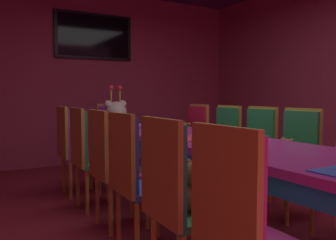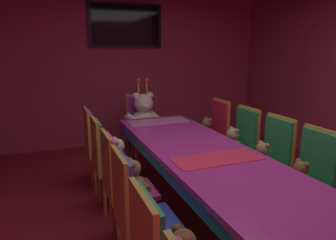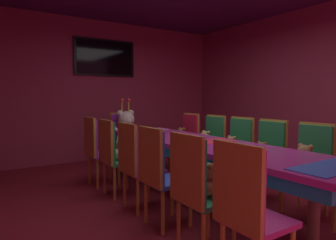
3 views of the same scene
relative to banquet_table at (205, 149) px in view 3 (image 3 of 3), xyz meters
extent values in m
plane|color=maroon|center=(0.00, 0.00, -0.66)|extent=(7.90, 7.90, 0.00)
cube|color=#99334C|center=(0.00, 3.20, 0.74)|extent=(5.20, 0.12, 2.80)
cube|color=#99334C|center=(2.60, 0.00, 0.74)|extent=(0.12, 6.40, 2.80)
cube|color=#B22D8C|center=(0.00, 0.00, 0.06)|extent=(0.90, 3.52, 0.05)
cube|color=teal|center=(0.00, 0.00, -0.02)|extent=(0.88, 3.45, 0.10)
cylinder|color=#4C3826|center=(0.38, 1.58, -0.31)|extent=(0.07, 0.07, 0.69)
cylinder|color=#4C3826|center=(-0.38, 1.58, -0.31)|extent=(0.07, 0.07, 0.69)
cylinder|color=#4C3826|center=(-0.38, -1.58, -0.31)|extent=(0.07, 0.07, 0.69)
cube|color=blue|center=(0.00, -1.50, 0.09)|extent=(0.77, 0.32, 0.01)
cube|color=#E52D4C|center=(0.00, 0.00, 0.09)|extent=(0.77, 0.32, 0.01)
cube|color=pink|center=(0.00, 1.50, 0.09)|extent=(0.77, 0.32, 0.01)
cube|color=#CC338C|center=(-0.71, -1.38, -0.22)|extent=(0.40, 0.40, 0.04)
cube|color=#CC338C|center=(-0.89, -1.38, 0.05)|extent=(0.05, 0.38, 0.50)
cube|color=gold|center=(-0.91, -1.38, 0.05)|extent=(0.03, 0.41, 0.55)
cylinder|color=gold|center=(-0.55, -1.22, -0.45)|extent=(0.04, 0.04, 0.42)
cube|color=#268C4C|center=(-0.71, -0.86, -0.22)|extent=(0.40, 0.40, 0.04)
cube|color=#268C4C|center=(-0.89, -0.86, 0.05)|extent=(0.05, 0.38, 0.50)
cube|color=gold|center=(-0.91, -0.86, 0.05)|extent=(0.03, 0.41, 0.55)
cylinder|color=gold|center=(-0.55, -0.70, -0.45)|extent=(0.04, 0.04, 0.42)
cylinder|color=gold|center=(-0.55, -1.02, -0.45)|extent=(0.04, 0.04, 0.42)
cylinder|color=gold|center=(-0.87, -0.70, -0.45)|extent=(0.04, 0.04, 0.42)
cylinder|color=gold|center=(-0.87, -1.02, -0.45)|extent=(0.04, 0.04, 0.42)
ellipsoid|color=brown|center=(-0.71, -0.86, -0.12)|extent=(0.18, 0.18, 0.14)
sphere|color=brown|center=(-0.70, -0.86, 0.01)|extent=(0.14, 0.14, 0.14)
sphere|color=#99663C|center=(-0.65, -0.86, 0.00)|extent=(0.05, 0.05, 0.05)
sphere|color=brown|center=(-0.71, -0.80, 0.06)|extent=(0.05, 0.05, 0.05)
sphere|color=brown|center=(-0.71, -0.91, 0.06)|extent=(0.05, 0.05, 0.05)
cylinder|color=brown|center=(-0.68, -0.77, -0.11)|extent=(0.05, 0.13, 0.12)
cylinder|color=brown|center=(-0.68, -0.94, -0.11)|extent=(0.05, 0.13, 0.12)
cylinder|color=brown|center=(-0.60, -0.81, -0.17)|extent=(0.06, 0.13, 0.06)
cylinder|color=brown|center=(-0.60, -0.90, -0.17)|extent=(0.06, 0.13, 0.06)
cube|color=#2D47B2|center=(-0.69, -0.26, -0.22)|extent=(0.40, 0.40, 0.04)
cube|color=#2D47B2|center=(-0.87, -0.26, 0.05)|extent=(0.05, 0.38, 0.50)
cube|color=gold|center=(-0.89, -0.26, 0.05)|extent=(0.03, 0.41, 0.55)
cylinder|color=gold|center=(-0.53, -0.10, -0.45)|extent=(0.04, 0.04, 0.42)
cylinder|color=gold|center=(-0.53, -0.42, -0.45)|extent=(0.04, 0.04, 0.42)
cylinder|color=gold|center=(-0.85, -0.10, -0.45)|extent=(0.04, 0.04, 0.42)
cylinder|color=gold|center=(-0.85, -0.42, -0.45)|extent=(0.04, 0.04, 0.42)
cube|color=#CC338C|center=(-0.68, 0.26, -0.22)|extent=(0.40, 0.40, 0.04)
cube|color=#CC338C|center=(-0.86, 0.26, 0.05)|extent=(0.05, 0.38, 0.50)
cube|color=gold|center=(-0.89, 0.26, 0.05)|extent=(0.03, 0.41, 0.55)
cylinder|color=gold|center=(-0.52, 0.42, -0.45)|extent=(0.04, 0.04, 0.42)
cylinder|color=gold|center=(-0.52, 0.10, -0.45)|extent=(0.04, 0.04, 0.42)
cylinder|color=gold|center=(-0.84, 0.42, -0.45)|extent=(0.04, 0.04, 0.42)
cylinder|color=gold|center=(-0.84, 0.10, -0.45)|extent=(0.04, 0.04, 0.42)
ellipsoid|color=olive|center=(-0.68, 0.26, -0.12)|extent=(0.17, 0.17, 0.14)
sphere|color=olive|center=(-0.67, 0.26, 0.00)|extent=(0.14, 0.14, 0.14)
sphere|color=#AE7747|center=(-0.62, 0.26, -0.01)|extent=(0.05, 0.05, 0.05)
sphere|color=olive|center=(-0.68, 0.31, 0.05)|extent=(0.05, 0.05, 0.05)
sphere|color=olive|center=(-0.68, 0.21, 0.05)|extent=(0.05, 0.05, 0.05)
cylinder|color=olive|center=(-0.65, 0.35, -0.11)|extent=(0.05, 0.12, 0.11)
cylinder|color=olive|center=(-0.65, 0.18, -0.11)|extent=(0.05, 0.12, 0.11)
cylinder|color=olive|center=(-0.57, 0.31, -0.17)|extent=(0.06, 0.13, 0.06)
cylinder|color=olive|center=(-0.57, 0.22, -0.17)|extent=(0.06, 0.13, 0.06)
cube|color=#268C4C|center=(-0.70, 0.85, -0.22)|extent=(0.40, 0.40, 0.04)
cube|color=#268C4C|center=(-0.88, 0.85, 0.05)|extent=(0.05, 0.38, 0.50)
cube|color=gold|center=(-0.90, 0.85, 0.05)|extent=(0.03, 0.41, 0.55)
cylinder|color=gold|center=(-0.54, 1.01, -0.45)|extent=(0.04, 0.04, 0.42)
cylinder|color=gold|center=(-0.54, 0.69, -0.45)|extent=(0.04, 0.04, 0.42)
cylinder|color=gold|center=(-0.86, 1.01, -0.45)|extent=(0.04, 0.04, 0.42)
cylinder|color=gold|center=(-0.86, 0.69, -0.45)|extent=(0.04, 0.04, 0.42)
ellipsoid|color=beige|center=(-0.70, 0.85, -0.11)|extent=(0.19, 0.19, 0.15)
sphere|color=beige|center=(-0.68, 0.85, 0.02)|extent=(0.15, 0.15, 0.15)
sphere|color=#FDDCAD|center=(-0.63, 0.85, 0.01)|extent=(0.06, 0.06, 0.06)
sphere|color=beige|center=(-0.70, 0.90, 0.08)|extent=(0.06, 0.06, 0.06)
sphere|color=beige|center=(-0.70, 0.79, 0.08)|extent=(0.06, 0.06, 0.06)
cylinder|color=beige|center=(-0.66, 0.94, -0.10)|extent=(0.05, 0.14, 0.13)
cylinder|color=beige|center=(-0.66, 0.75, -0.10)|extent=(0.05, 0.14, 0.13)
cylinder|color=beige|center=(-0.57, 0.90, -0.16)|extent=(0.07, 0.14, 0.07)
cylinder|color=beige|center=(-0.57, 0.80, -0.16)|extent=(0.07, 0.14, 0.07)
cube|color=purple|center=(-0.71, 1.41, -0.22)|extent=(0.40, 0.40, 0.04)
cube|color=purple|center=(-0.89, 1.41, 0.05)|extent=(0.05, 0.38, 0.50)
cube|color=gold|center=(-0.91, 1.41, 0.05)|extent=(0.03, 0.41, 0.55)
cylinder|color=gold|center=(-0.55, 1.57, -0.45)|extent=(0.04, 0.04, 0.42)
cylinder|color=gold|center=(-0.55, 1.25, -0.45)|extent=(0.04, 0.04, 0.42)
cylinder|color=gold|center=(-0.87, 1.57, -0.45)|extent=(0.04, 0.04, 0.42)
cylinder|color=gold|center=(-0.87, 1.25, -0.45)|extent=(0.04, 0.04, 0.42)
cylinder|color=gold|center=(0.53, -1.25, -0.45)|extent=(0.04, 0.04, 0.42)
cube|color=#268C4C|center=(0.68, -0.84, -0.22)|extent=(0.40, 0.40, 0.04)
cube|color=#268C4C|center=(0.86, -0.84, 0.05)|extent=(0.05, 0.38, 0.50)
cube|color=gold|center=(0.89, -0.84, 0.05)|extent=(0.03, 0.41, 0.55)
cylinder|color=gold|center=(0.84, -0.68, -0.45)|extent=(0.04, 0.04, 0.42)
cylinder|color=gold|center=(0.84, -1.00, -0.45)|extent=(0.04, 0.04, 0.42)
cylinder|color=gold|center=(0.52, -0.68, -0.45)|extent=(0.04, 0.04, 0.42)
cylinder|color=gold|center=(0.52, -1.00, -0.45)|extent=(0.04, 0.04, 0.42)
ellipsoid|color=#9E7247|center=(0.68, -0.84, -0.11)|extent=(0.19, 0.19, 0.15)
sphere|color=#9E7247|center=(0.67, -0.84, 0.03)|extent=(0.15, 0.15, 0.15)
sphere|color=tan|center=(0.61, -0.84, 0.01)|extent=(0.06, 0.06, 0.06)
sphere|color=#9E7247|center=(0.68, -0.89, 0.08)|extent=(0.06, 0.06, 0.06)
sphere|color=#9E7247|center=(0.68, -0.78, 0.08)|extent=(0.06, 0.06, 0.06)
cylinder|color=#9E7247|center=(0.64, -0.93, -0.10)|extent=(0.05, 0.14, 0.13)
cylinder|color=#9E7247|center=(0.64, -0.74, -0.10)|extent=(0.05, 0.14, 0.13)
cylinder|color=#9E7247|center=(0.56, -0.89, -0.16)|extent=(0.07, 0.14, 0.07)
cylinder|color=#9E7247|center=(0.56, -0.79, -0.16)|extent=(0.07, 0.14, 0.07)
cube|color=#268C4C|center=(0.70, -0.26, -0.22)|extent=(0.40, 0.40, 0.04)
cube|color=#268C4C|center=(0.88, -0.26, 0.05)|extent=(0.05, 0.38, 0.50)
cube|color=gold|center=(0.90, -0.26, 0.05)|extent=(0.03, 0.41, 0.55)
cylinder|color=gold|center=(0.86, -0.10, -0.45)|extent=(0.04, 0.04, 0.42)
cylinder|color=gold|center=(0.86, -0.42, -0.45)|extent=(0.04, 0.04, 0.42)
cylinder|color=gold|center=(0.54, -0.10, -0.45)|extent=(0.04, 0.04, 0.42)
cylinder|color=gold|center=(0.54, -0.42, -0.45)|extent=(0.04, 0.04, 0.42)
ellipsoid|color=brown|center=(0.70, -0.26, -0.13)|extent=(0.16, 0.16, 0.13)
sphere|color=brown|center=(0.68, -0.26, -0.01)|extent=(0.13, 0.13, 0.13)
sphere|color=#99663C|center=(0.64, -0.26, -0.02)|extent=(0.05, 0.05, 0.05)
sphere|color=brown|center=(0.70, -0.31, 0.04)|extent=(0.05, 0.05, 0.05)
sphere|color=brown|center=(0.70, -0.21, 0.04)|extent=(0.05, 0.05, 0.05)
cylinder|color=brown|center=(0.66, -0.34, -0.11)|extent=(0.05, 0.12, 0.11)
cylinder|color=brown|center=(0.66, -0.17, -0.11)|extent=(0.05, 0.12, 0.11)
cylinder|color=brown|center=(0.59, -0.30, -0.17)|extent=(0.06, 0.12, 0.06)
cylinder|color=brown|center=(0.59, -0.21, -0.17)|extent=(0.06, 0.12, 0.06)
cube|color=#268C4C|center=(0.71, 0.27, -0.22)|extent=(0.40, 0.40, 0.04)
cube|color=#268C4C|center=(0.89, 0.27, 0.05)|extent=(0.05, 0.38, 0.50)
cube|color=gold|center=(0.91, 0.27, 0.05)|extent=(0.03, 0.41, 0.55)
cylinder|color=gold|center=(0.87, 0.43, -0.45)|extent=(0.04, 0.04, 0.42)
cylinder|color=gold|center=(0.87, 0.11, -0.45)|extent=(0.04, 0.04, 0.42)
cylinder|color=gold|center=(0.55, 0.43, -0.45)|extent=(0.04, 0.04, 0.42)
cylinder|color=gold|center=(0.55, 0.11, -0.45)|extent=(0.04, 0.04, 0.42)
ellipsoid|color=#9E7247|center=(0.71, 0.27, -0.12)|extent=(0.17, 0.17, 0.14)
sphere|color=#9E7247|center=(0.70, 0.27, 0.00)|extent=(0.14, 0.14, 0.14)
sphere|color=tan|center=(0.65, 0.27, -0.01)|extent=(0.05, 0.05, 0.05)
sphere|color=#9E7247|center=(0.71, 0.22, 0.05)|extent=(0.05, 0.05, 0.05)
sphere|color=#9E7247|center=(0.71, 0.33, 0.05)|extent=(0.05, 0.05, 0.05)
cylinder|color=#9E7247|center=(0.68, 0.19, -0.11)|extent=(0.05, 0.12, 0.11)
cylinder|color=#9E7247|center=(0.68, 0.36, -0.11)|extent=(0.05, 0.12, 0.11)
cylinder|color=#9E7247|center=(0.60, 0.23, -0.17)|extent=(0.06, 0.13, 0.06)
cylinder|color=#9E7247|center=(0.60, 0.32, -0.17)|extent=(0.06, 0.13, 0.06)
cube|color=#268C4C|center=(0.71, 0.82, -0.22)|extent=(0.40, 0.40, 0.04)
cube|color=#268C4C|center=(0.89, 0.82, 0.05)|extent=(0.05, 0.38, 0.50)
cube|color=gold|center=(0.91, 0.82, 0.05)|extent=(0.03, 0.41, 0.55)
cylinder|color=gold|center=(0.87, 0.98, -0.45)|extent=(0.04, 0.04, 0.42)
cylinder|color=gold|center=(0.87, 0.66, -0.45)|extent=(0.04, 0.04, 0.42)
cylinder|color=gold|center=(0.55, 0.98, -0.45)|extent=(0.04, 0.04, 0.42)
cylinder|color=gold|center=(0.55, 0.66, -0.45)|extent=(0.04, 0.04, 0.42)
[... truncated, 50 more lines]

